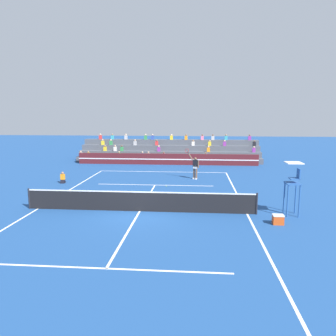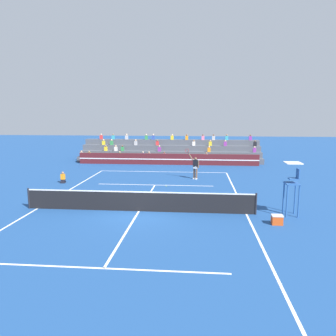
{
  "view_description": "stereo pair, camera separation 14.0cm",
  "coord_description": "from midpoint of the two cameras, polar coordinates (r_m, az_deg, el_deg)",
  "views": [
    {
      "loc": [
        2.86,
        -16.23,
        4.98
      ],
      "look_at": [
        0.85,
        7.31,
        1.1
      ],
      "focal_mm": 35.0,
      "sensor_mm": 36.0,
      "label": 1
    },
    {
      "loc": [
        3.0,
        -16.22,
        4.98
      ],
      "look_at": [
        0.85,
        7.31,
        1.1
      ],
      "focal_mm": 35.0,
      "sensor_mm": 36.0,
      "label": 2
    }
  ],
  "objects": [
    {
      "name": "ground_plane",
      "position": [
        17.23,
        -5.18,
        -7.52
      ],
      "size": [
        120.0,
        120.0,
        0.0
      ],
      "primitive_type": "plane",
      "color": "navy"
    },
    {
      "name": "court_lines",
      "position": [
        17.23,
        -5.18,
        -7.51
      ],
      "size": [
        11.1,
        23.9,
        0.01
      ],
      "color": "white",
      "rests_on": "ground"
    },
    {
      "name": "tennis_net",
      "position": [
        17.08,
        -5.21,
        -5.77
      ],
      "size": [
        12.0,
        0.1,
        1.1
      ],
      "color": "black",
      "rests_on": "ground"
    },
    {
      "name": "sponsor_banner_wall",
      "position": [
        32.73,
        -0.31,
        1.55
      ],
      "size": [
        18.0,
        0.26,
        1.1
      ],
      "color": "#51191E",
      "rests_on": "ground"
    },
    {
      "name": "bleacher_stand",
      "position": [
        35.83,
        0.13,
        2.68
      ],
      "size": [
        19.31,
        3.8,
        2.83
      ],
      "color": "#4C515B",
      "rests_on": "ground"
    },
    {
      "name": "umpire_chair",
      "position": [
        17.22,
        20.81,
        -2.21
      ],
      "size": [
        0.76,
        0.84,
        2.67
      ],
      "color": "#285699",
      "rests_on": "ground"
    },
    {
      "name": "ball_kid_courtside",
      "position": [
        25.17,
        -18.0,
        -1.78
      ],
      "size": [
        0.3,
        0.36,
        0.84
      ],
      "color": "black",
      "rests_on": "ground"
    },
    {
      "name": "tennis_player",
      "position": [
        25.41,
        4.57,
        0.25
      ],
      "size": [
        1.14,
        0.55,
        2.41
      ],
      "color": "brown",
      "rests_on": "ground"
    },
    {
      "name": "tennis_ball",
      "position": [
        22.89,
        -0.48,
        -3.16
      ],
      "size": [
        0.07,
        0.07,
        0.07
      ],
      "primitive_type": "sphere",
      "color": "#C6DB33",
      "rests_on": "ground"
    },
    {
      "name": "equipment_cooler",
      "position": [
        15.95,
        18.37,
        -8.5
      ],
      "size": [
        0.5,
        0.38,
        0.45
      ],
      "color": "#D84C19",
      "rests_on": "ground"
    }
  ]
}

